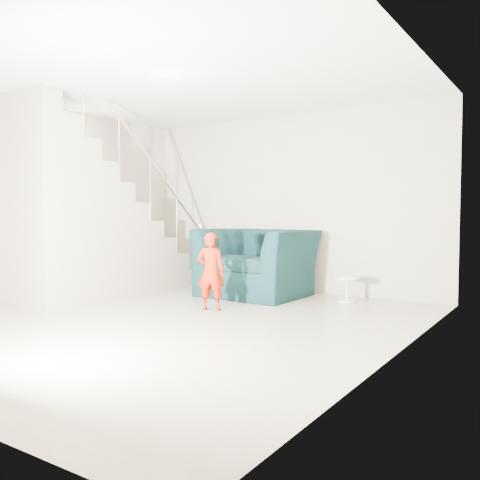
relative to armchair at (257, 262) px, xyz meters
name	(u,v)px	position (x,y,z in m)	size (l,w,h in m)	color
floor	(169,321)	(0.12, -2.05, -0.48)	(5.50, 5.50, 0.00)	gray
ceiling	(168,74)	(0.12, -2.05, 2.22)	(5.50, 5.50, 0.00)	silver
back_wall	(287,203)	(0.12, 0.70, 0.87)	(5.00, 5.00, 0.00)	#A69F87
left_wall	(30,202)	(-2.38, -2.05, 0.87)	(5.50, 5.50, 0.00)	#A69F87
right_wall	(398,194)	(2.62, -2.05, 0.87)	(5.50, 5.50, 0.00)	#A69F87
armchair	(257,262)	(0.00, 0.00, 0.00)	(1.48, 1.29, 0.96)	black
toddler	(211,271)	(0.13, -1.30, 0.00)	(0.35, 0.23, 0.96)	#922304
side_table	(347,284)	(1.31, 0.20, -0.25)	(0.35, 0.35, 0.35)	silver
staircase	(87,231)	(-1.88, -1.49, 0.47)	(1.02, 3.03, 3.62)	#ADA089
cushion	(268,245)	(0.06, 0.21, 0.25)	(0.37, 0.11, 0.36)	black
throw	(218,252)	(-0.64, -0.06, 0.12)	(0.04, 0.44, 0.49)	black
phone	(217,243)	(0.25, -1.33, 0.36)	(0.02, 0.05, 0.10)	black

